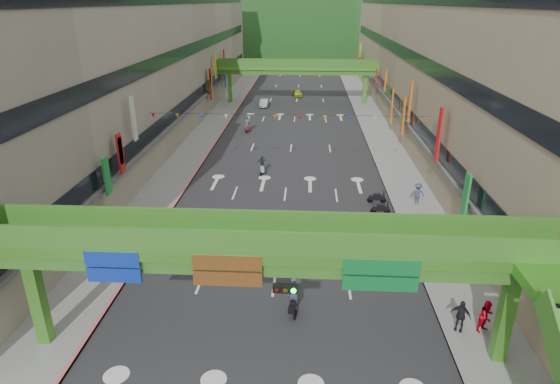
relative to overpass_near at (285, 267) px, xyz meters
name	(u,v)px	position (x,y,z in m)	size (l,w,h in m)	color
road_slab	(294,126)	(-0.93, 44.62, -5.20)	(18.00, 140.00, 0.02)	#28282B
sidewalk_left	(214,125)	(-11.93, 44.62, -5.13)	(4.00, 140.00, 0.15)	gray
sidewalk_right	(375,127)	(10.07, 44.62, -5.13)	(4.00, 140.00, 0.15)	gray
curb_left	(227,125)	(-10.03, 44.62, -5.12)	(0.20, 140.00, 0.18)	#CC5959
curb_right	(361,127)	(8.17, 44.62, -5.12)	(0.20, 140.00, 0.18)	gray
building_row_left	(149,53)	(-19.86, 44.62, 4.25)	(12.80, 95.00, 19.00)	#9E937F
building_row_right	(444,55)	(18.00, 44.62, 4.25)	(12.80, 95.00, 19.00)	gray
overpass_near	(285,267)	(0.00, 0.00, 0.00)	(28.00, 12.27, 7.10)	#4C9E2D
overpass_far	(297,70)	(-0.93, 59.62, 0.20)	(28.00, 2.20, 7.10)	#4C9E2D
hill_left	(261,48)	(-15.93, 154.62, -5.21)	(168.00, 140.00, 112.00)	#1C4419
hill_right	(368,44)	(24.07, 174.62, -5.21)	(208.00, 176.00, 128.00)	#1C4419
bunting_string	(288,117)	(-0.93, 24.62, 0.75)	(26.00, 0.36, 0.47)	black
scooter_rider_near	(294,297)	(0.32, 3.74, -4.16)	(0.74, 1.59, 2.19)	black
scooter_rider_mid	(279,226)	(-0.98, 12.45, -4.24)	(0.79, 1.60, 1.90)	black
scooter_rider_left	(262,165)	(-3.46, 25.69, -4.25)	(0.98, 1.60, 1.94)	gray
scooter_rider_far	(247,124)	(-6.85, 41.31, -4.09)	(0.99, 1.59, 2.18)	maroon
parked_scooter_row	(383,214)	(6.87, 15.83, -4.68)	(1.60, 7.15, 1.08)	black
car_silver	(264,103)	(-6.07, 56.98, -4.60)	(1.29, 3.70, 1.22)	#B6B7BF
car_yellow	(297,93)	(-0.93, 65.88, -4.58)	(1.48, 3.68, 1.25)	yellow
pedestrian_red	(486,319)	(10.17, 2.62, -4.32)	(0.86, 0.67, 1.77)	#BD0315
pedestrian_dark	(460,318)	(8.87, 2.62, -4.33)	(1.03, 0.43, 1.76)	black
pedestrian_blue	(417,195)	(10.16, 18.94, -4.31)	(0.83, 0.54, 1.79)	#363C5D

